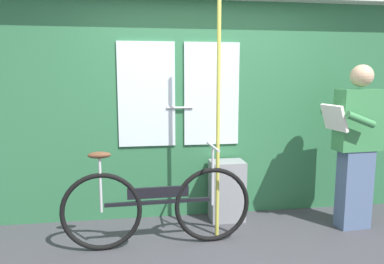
# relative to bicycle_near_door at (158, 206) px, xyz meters

# --- Properties ---
(train_door_wall) EXTENTS (4.89, 0.28, 2.38)m
(train_door_wall) POSITION_rel_bicycle_near_door_xyz_m (0.48, 0.74, 0.86)
(train_door_wall) COLOR #2D6B42
(train_door_wall) RESTS_ON ground_plane
(bicycle_near_door) EXTENTS (1.73, 0.44, 0.93)m
(bicycle_near_door) POSITION_rel_bicycle_near_door_xyz_m (0.00, 0.00, 0.00)
(bicycle_near_door) COLOR black
(bicycle_near_door) RESTS_ON ground_plane
(passenger_reading_newspaper) EXTENTS (0.58, 0.50, 1.66)m
(passenger_reading_newspaper) POSITION_rel_bicycle_near_door_xyz_m (2.01, 0.12, 0.50)
(passenger_reading_newspaper) COLOR slate
(passenger_reading_newspaper) RESTS_ON ground_plane
(trash_bin_by_wall) EXTENTS (0.36, 0.28, 0.65)m
(trash_bin_by_wall) POSITION_rel_bicycle_near_door_xyz_m (0.78, 0.53, -0.06)
(trash_bin_by_wall) COLOR gray
(trash_bin_by_wall) RESTS_ON ground_plane
(handrail_pole) EXTENTS (0.04, 0.04, 2.34)m
(handrail_pole) POSITION_rel_bicycle_near_door_xyz_m (0.59, 0.14, 0.79)
(handrail_pole) COLOR #C6C14C
(handrail_pole) RESTS_ON ground_plane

